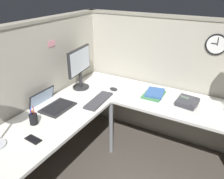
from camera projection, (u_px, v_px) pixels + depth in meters
name	position (u px, v px, depth m)	size (l,w,h in m)	color
ground_plane	(116.00, 164.00, 2.64)	(6.80, 6.80, 0.00)	#4C443D
cubicle_wall_back	(28.00, 99.00, 2.40)	(2.57, 0.12, 1.58)	#A8A393
cubicle_wall_right	(168.00, 80.00, 2.86)	(0.12, 2.37, 1.58)	#A8A393
desk	(114.00, 126.00, 2.23)	(2.35, 2.15, 0.73)	silver
monitor	(80.00, 65.00, 2.68)	(0.46, 0.20, 0.50)	#232326
laptop	(51.00, 104.00, 2.39)	(0.34, 0.38, 0.22)	#232326
keyboard	(99.00, 100.00, 2.49)	(0.43, 0.14, 0.02)	#38383D
computer_mouse	(114.00, 89.00, 2.73)	(0.06, 0.10, 0.03)	#232326
pen_cup	(34.00, 119.00, 2.08)	(0.08, 0.08, 0.18)	black
cell_phone	(33.00, 139.00, 1.88)	(0.07, 0.14, 0.01)	black
office_phone	(188.00, 102.00, 2.39)	(0.21, 0.23, 0.11)	#38383D
book_stack	(154.00, 94.00, 2.61)	(0.30, 0.23, 0.04)	#3F7F4C
wall_clock	(216.00, 44.00, 2.38)	(0.04, 0.22, 0.22)	black
pinned_note_middle	(51.00, 44.00, 2.45)	(0.10, 0.00, 0.07)	pink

